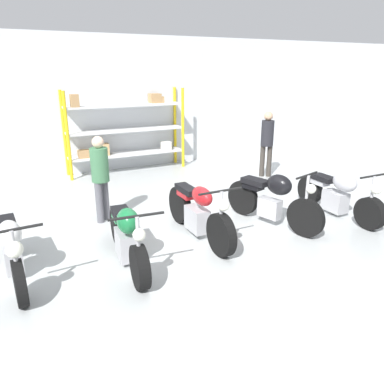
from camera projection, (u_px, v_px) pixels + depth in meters
name	position (u px, v px, depth m)	size (l,w,h in m)	color
ground_plane	(202.00, 238.00, 6.35)	(30.00, 30.00, 0.00)	#B2B7B7
back_wall	(114.00, 104.00, 10.19)	(30.00, 0.08, 3.60)	silver
shelving_rack	(126.00, 129.00, 10.16)	(3.24, 0.63, 2.22)	yellow
motorcycle_white	(12.00, 248.00, 5.02)	(0.70, 2.07, 0.98)	black
motorcycle_green	(127.00, 236.00, 5.43)	(0.72, 2.06, 1.00)	black
motorcycle_red	(198.00, 212.00, 6.25)	(0.72, 2.15, 1.04)	black
motorcycle_black	(273.00, 198.00, 6.74)	(0.80, 2.01, 1.09)	black
motorcycle_silver	(338.00, 194.00, 7.21)	(0.61, 2.10, 0.99)	black
person_browsing	(267.00, 139.00, 9.68)	(0.45, 0.45, 1.69)	#38332D
person_near_rack	(100.00, 173.00, 6.78)	(0.45, 0.45, 1.60)	#595960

